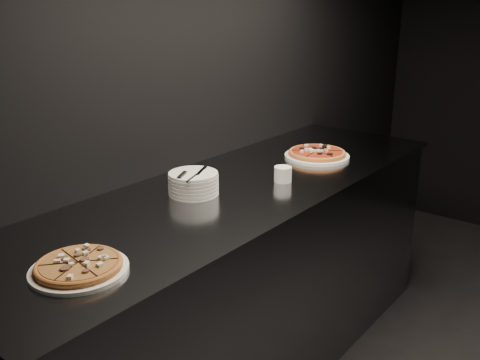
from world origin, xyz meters
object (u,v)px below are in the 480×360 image
Objects in this scene: plate_stack at (193,183)px; counter at (238,282)px; cutlery at (192,173)px; pizza_tomato at (317,154)px; pizza_mushroom at (79,267)px; ramekin at (283,174)px.

counter is at bearing 66.85° from plate_stack.
plate_stack is 0.05m from cutlery.
counter is at bearing -94.32° from pizza_tomato.
counter is 12.24× the size of plate_stack.
ramekin reaches higher than pizza_mushroom.
pizza_mushroom is at bearing -90.27° from ramekin.
pizza_tomato reaches higher than counter.
counter is 6.51× the size of pizza_tomato.
ramekin is (0.19, 0.37, -0.06)m from cutlery.
pizza_mushroom is 0.70m from cutlery.
pizza_tomato is 0.77m from plate_stack.
pizza_tomato is 1.88× the size of plate_stack.
ramekin is (0.07, -0.41, 0.02)m from pizza_tomato.
ramekin is (0.00, 1.04, 0.02)m from pizza_mushroom.
pizza_mushroom is 0.72m from plate_stack.
plate_stack is at bearing 105.61° from pizza_mushroom.
plate_stack is at bearing 92.11° from cutlery.
plate_stack reaches higher than ramekin.
ramekin is at bearing 54.44° from counter.
plate_stack reaches higher than pizza_tomato.
plate_stack is 0.94× the size of cutlery.
pizza_mushroom is at bearing -87.31° from pizza_tomato.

